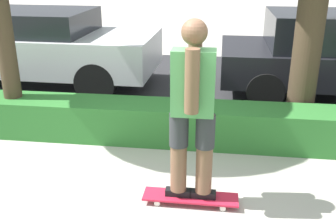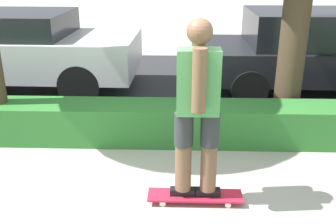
{
  "view_description": "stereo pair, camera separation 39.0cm",
  "coord_description": "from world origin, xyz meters",
  "px_view_note": "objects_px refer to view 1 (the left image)",
  "views": [
    {
      "loc": [
        0.71,
        -3.26,
        2.32
      ],
      "look_at": [
        0.19,
        0.6,
        0.81
      ],
      "focal_mm": 42.0,
      "sensor_mm": 36.0,
      "label": 1
    },
    {
      "loc": [
        0.32,
        -3.29,
        2.32
      ],
      "look_at": [
        0.19,
        0.6,
        0.81
      ],
      "focal_mm": 42.0,
      "sensor_mm": 36.0,
      "label": 2
    }
  ],
  "objects_px": {
    "skateboard": "(190,197)",
    "parked_car_middle": "(329,54)",
    "skater_person": "(193,109)",
    "parked_car_front": "(35,45)"
  },
  "relations": [
    {
      "from": "parked_car_front",
      "to": "parked_car_middle",
      "type": "bearing_deg",
      "value": 1.91
    },
    {
      "from": "skateboard",
      "to": "parked_car_middle",
      "type": "bearing_deg",
      "value": 60.38
    },
    {
      "from": "skateboard",
      "to": "parked_car_middle",
      "type": "xyz_separation_m",
      "value": [
        2.14,
        3.77,
        0.69
      ]
    },
    {
      "from": "skateboard",
      "to": "skater_person",
      "type": "height_order",
      "value": "skater_person"
    },
    {
      "from": "parked_car_front",
      "to": "skater_person",
      "type": "bearing_deg",
      "value": -47.05
    },
    {
      "from": "skater_person",
      "to": "skateboard",
      "type": "bearing_deg",
      "value": -159.44
    },
    {
      "from": "parked_car_front",
      "to": "parked_car_middle",
      "type": "xyz_separation_m",
      "value": [
        5.45,
        0.07,
        -0.03
      ]
    },
    {
      "from": "skater_person",
      "to": "parked_car_middle",
      "type": "distance_m",
      "value": 4.34
    },
    {
      "from": "skateboard",
      "to": "parked_car_middle",
      "type": "relative_size",
      "value": 0.25
    },
    {
      "from": "skateboard",
      "to": "parked_car_front",
      "type": "distance_m",
      "value": 5.01
    }
  ]
}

